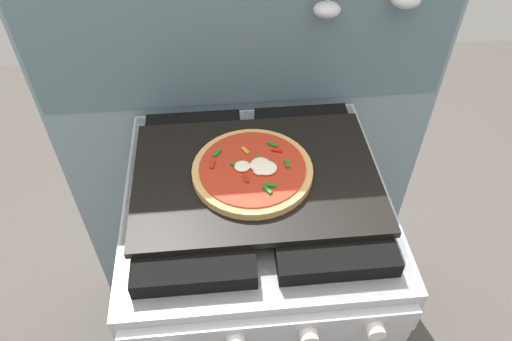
% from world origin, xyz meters
% --- Properties ---
extents(kitchen_backsplash, '(1.10, 0.09, 1.55)m').
position_xyz_m(kitchen_backsplash, '(0.00, 0.33, 0.79)').
color(kitchen_backsplash, '#7A939E').
rests_on(kitchen_backsplash, ground_plane).
extents(stove, '(0.60, 0.64, 0.90)m').
position_xyz_m(stove, '(-0.00, -0.00, 0.45)').
color(stove, '#B7BABF').
rests_on(stove, ground_plane).
extents(baking_tray, '(0.54, 0.38, 0.02)m').
position_xyz_m(baking_tray, '(0.00, 0.00, 0.91)').
color(baking_tray, black).
rests_on(baking_tray, stove).
extents(pizza_left, '(0.27, 0.27, 0.03)m').
position_xyz_m(pizza_left, '(-0.01, -0.00, 0.93)').
color(pizza_left, tan).
rests_on(pizza_left, baking_tray).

